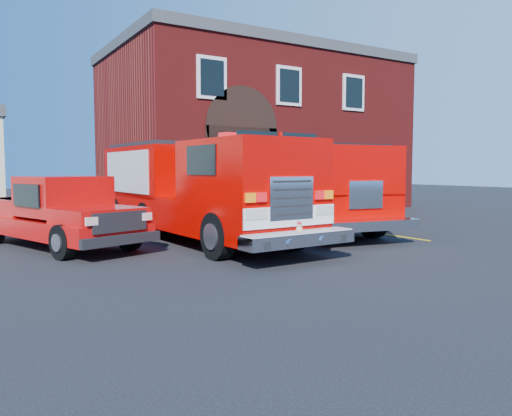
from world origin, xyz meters
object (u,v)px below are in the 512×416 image
fire_engine (195,188)px  pickup_truck (59,214)px  fire_station (252,131)px  secondary_truck (293,183)px

fire_engine → pickup_truck: size_ratio=1.57×
fire_station → fire_engine: fire_station is taller
pickup_truck → secondary_truck: size_ratio=0.65×
pickup_truck → secondary_truck: (8.01, 0.20, 0.73)m
fire_engine → secondary_truck: 4.30m
fire_engine → secondary_truck: size_ratio=1.03×
fire_engine → pickup_truck: bearing=170.1°
fire_engine → pickup_truck: (-3.80, 0.66, -0.64)m
fire_engine → pickup_truck: 3.91m
fire_station → secondary_truck: fire_station is taller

